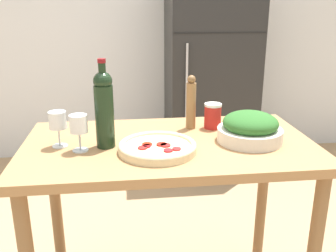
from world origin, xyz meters
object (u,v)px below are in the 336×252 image
salad_bowl (250,128)px  homemade_pizza (157,147)px  wine_bottle (104,108)px  salt_canister (213,116)px  refrigerator (211,73)px  pepper_mill (191,103)px  wine_glass_near (79,126)px  wine_glass_far (58,122)px

salad_bowl → homemade_pizza: salad_bowl is taller
wine_bottle → homemade_pizza: 0.27m
wine_bottle → salt_canister: 0.54m
refrigerator → salt_canister: bearing=-102.8°
salad_bowl → homemade_pizza: bearing=-169.9°
wine_bottle → salt_canister: bearing=20.5°
refrigerator → pepper_mill: 1.74m
wine_bottle → wine_glass_near: bearing=-160.3°
refrigerator → salad_bowl: 1.90m
pepper_mill → wine_glass_near: bearing=-154.7°
wine_glass_far → pepper_mill: size_ratio=0.59×
wine_glass_far → wine_bottle: bearing=-6.7°
wine_glass_near → salad_bowl: wine_glass_near is taller
pepper_mill → salt_canister: bearing=-6.3°
homemade_pizza → salt_canister: size_ratio=2.62×
refrigerator → wine_glass_far: (-1.07, -1.84, 0.15)m
wine_glass_near → wine_bottle: bearing=19.7°
wine_glass_far → refrigerator: bearing=59.9°
wine_bottle → salad_bowl: wine_bottle is taller
pepper_mill → salad_bowl: (0.22, -0.21, -0.06)m
wine_bottle → refrigerator: bearing=64.8°
wine_glass_near → wine_glass_far: (-0.09, 0.06, 0.00)m
homemade_pizza → salt_canister: (0.29, 0.27, 0.04)m
wine_glass_far → pepper_mill: bearing=16.7°
wine_bottle → wine_glass_near: size_ratio=2.41×
homemade_pizza → salt_canister: bearing=43.0°
refrigerator → homemade_pizza: bearing=-109.0°
refrigerator → homemade_pizza: size_ratio=5.56×
refrigerator → wine_bottle: (-0.88, -1.86, 0.21)m
wine_glass_near → pepper_mill: pepper_mill is taller
wine_glass_near → homemade_pizza: size_ratio=0.48×
wine_bottle → pepper_mill: 0.44m
wine_glass_far → salad_bowl: (0.80, -0.03, -0.05)m
wine_glass_far → wine_glass_near: bearing=-33.2°
pepper_mill → homemade_pizza: bearing=-123.4°
salt_canister → homemade_pizza: bearing=-137.0°
wine_glass_near → homemade_pizza: bearing=-8.7°
wine_glass_far → salad_bowl: 0.80m
wine_bottle → homemade_pizza: wine_bottle is taller
wine_glass_near → homemade_pizza: 0.32m
refrigerator → pepper_mill: refrigerator is taller
refrigerator → salt_canister: 1.73m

